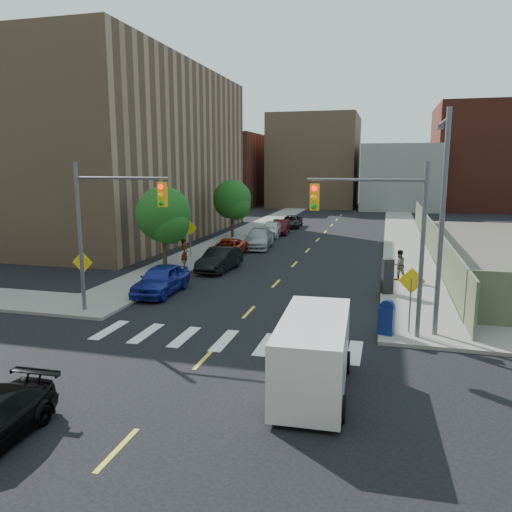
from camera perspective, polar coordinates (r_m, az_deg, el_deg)
The scene contains 29 objects.
ground at distance 16.67m, azimuth -8.45°, elevation -14.06°, with size 160.00×160.00×0.00m, color black.
sidewalk_nw at distance 57.52m, azimuth 0.66°, elevation 3.57°, with size 3.50×73.00×0.15m, color gray.
sidewalk_ne at distance 55.85m, azimuth 16.30°, elevation 2.95°, with size 3.50×73.00×0.15m, color gray.
fence_north at distance 42.43m, azimuth 19.31°, elevation 2.16°, with size 0.12×44.00×2.50m, color #636E4D.
building_nw at distance 52.15m, azimuth -18.26°, elevation 11.09°, with size 22.00×30.00×16.00m, color #8C6B4C.
bg_bldg_west at distance 88.50m, azimuth -3.87°, elevation 9.76°, with size 14.00×18.00×12.00m, color #592319.
bg_bldg_midwest at distance 86.77m, azimuth 6.80°, elevation 10.69°, with size 14.00×16.00×15.00m, color #8C6B4C.
bg_bldg_center at distance 83.96m, azimuth 16.18°, elevation 8.67°, with size 12.00×16.00×10.00m, color gray.
bg_bldg_east at distance 87.38m, azimuth 25.61°, elevation 10.09°, with size 18.00×18.00×16.00m, color #592319.
signal_nw at distance 23.41m, azimuth -16.52°, elevation 4.21°, with size 4.59×0.30×7.00m.
signal_ne at distance 20.05m, azimuth 14.28°, elevation 3.35°, with size 4.59×0.30×7.00m.
streetlight_ne at distance 20.98m, azimuth 20.47°, elevation 5.22°, with size 0.25×3.70×9.00m.
warn_sign_nw at distance 25.17m, azimuth -19.18°, elevation -1.38°, with size 1.06×0.06×2.83m.
warn_sign_ne at distance 21.01m, azimuth 17.31°, elevation -3.51°, with size 1.06×0.06×2.83m.
warn_sign_midwest at distance 36.98m, azimuth -7.53°, elevation 2.69°, with size 1.06×0.06×2.83m.
tree_west_near at distance 33.29m, azimuth -10.49°, elevation 4.34°, with size 3.66×3.64×5.52m.
tree_west_far at distance 47.24m, azimuth -2.73°, elevation 6.23°, with size 3.66×3.64×5.52m.
parked_car_blue at distance 27.38m, azimuth -10.79°, elevation -2.65°, with size 1.86×4.62×1.57m, color navy.
parked_car_black at distance 32.86m, azimuth -4.16°, elevation -0.39°, with size 1.60×4.59×1.51m, color black.
parked_car_red at distance 37.98m, azimuth -3.29°, elevation 0.93°, with size 2.18×4.73×1.31m, color #A72710.
parked_car_silver at distance 41.81m, azimuth 0.28°, elevation 1.98°, with size 2.19×5.39×1.56m, color #939499.
parked_car_white at distance 48.30m, azimuth 1.78°, elevation 3.10°, with size 1.84×4.57×1.56m, color silver.
parked_car_maroon at distance 50.57m, azimuth 2.84°, elevation 3.35°, with size 1.51×4.34×1.43m, color #3A0B0D.
parked_car_grey at distance 56.05m, azimuth 4.03°, elevation 3.96°, with size 2.17×4.70×1.31m, color black.
cargo_van at distance 15.70m, azimuth 6.62°, elevation -10.74°, with size 2.30×5.18×2.34m.
mailbox at distance 20.80m, azimuth 14.70°, elevation -6.82°, with size 0.67×0.57×1.42m.
payphone at distance 27.25m, azimuth 14.78°, elevation -2.26°, with size 0.55×0.45×1.85m, color black.
pedestrian_west at distance 33.24m, azimuth -8.15°, elevation 0.29°, with size 0.70×0.46×1.93m, color gray.
pedestrian_east at distance 30.66m, azimuth 16.01°, elevation -0.99°, with size 0.87×0.68×1.80m, color gray.
Camera 1 is at (6.11, -13.91, 6.85)m, focal length 35.00 mm.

